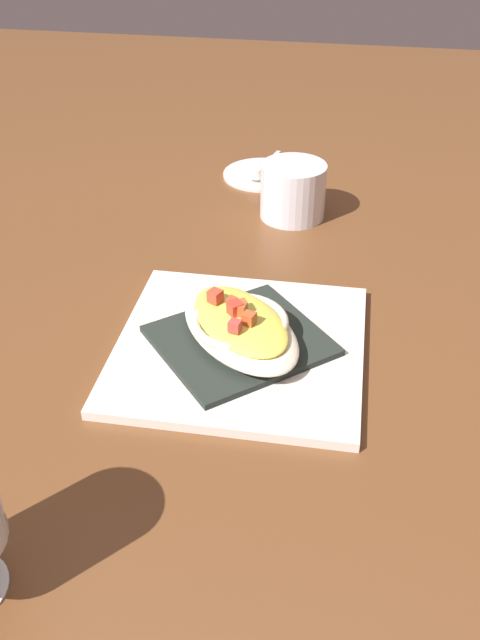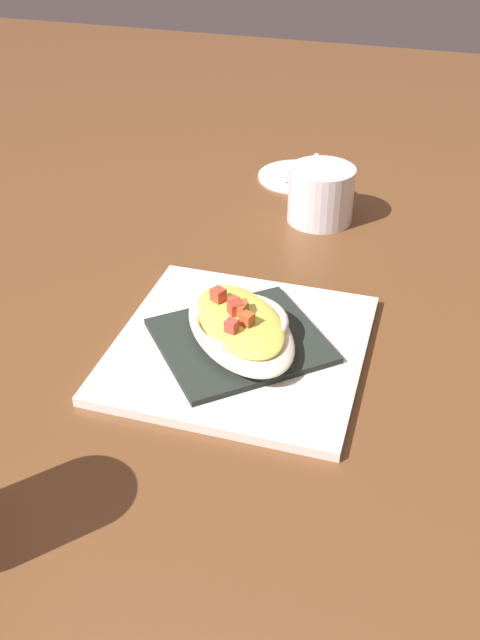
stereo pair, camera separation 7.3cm
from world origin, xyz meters
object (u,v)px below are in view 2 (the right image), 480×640
(square_plate, at_px, (240,347))
(coffee_mug, at_px, (321,197))
(gratin_dish, at_px, (240,325))
(spoon, at_px, (300,169))
(creamer_cup_0, at_px, (291,174))
(creamer_saucer, at_px, (298,175))

(square_plate, height_order, coffee_mug, coffee_mug)
(gratin_dish, height_order, spoon, gratin_dish)
(square_plate, bearing_deg, creamer_cup_0, -173.40)
(coffee_mug, bearing_deg, square_plate, -3.11)
(creamer_cup_0, bearing_deg, creamer_saucer, 167.75)
(creamer_cup_0, bearing_deg, gratin_dish, 6.59)
(creamer_cup_0, bearing_deg, coffee_mug, 33.58)
(gratin_dish, relative_size, creamer_saucer, 1.52)
(square_plate, height_order, gratin_dish, gratin_dish)
(coffee_mug, bearing_deg, spoon, -155.78)
(square_plate, relative_size, gratin_dish, 1.33)
(creamer_saucer, height_order, spoon, spoon)
(square_plate, relative_size, coffee_mug, 2.15)
(creamer_cup_0, bearing_deg, square_plate, 6.60)
(gratin_dish, xyz_separation_m, creamer_cup_0, (-0.43, -0.05, -0.02))
(square_plate, xyz_separation_m, creamer_saucer, (-0.46, -0.04, -0.00))
(spoon, bearing_deg, coffee_mug, 24.22)
(spoon, xyz_separation_m, creamer_cup_0, (0.03, -0.01, 0.00))
(square_plate, relative_size, creamer_cup_0, 10.79)
(creamer_saucer, bearing_deg, square_plate, 5.44)
(creamer_saucer, bearing_deg, spoon, 167.75)
(square_plate, relative_size, creamer_saucer, 2.03)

